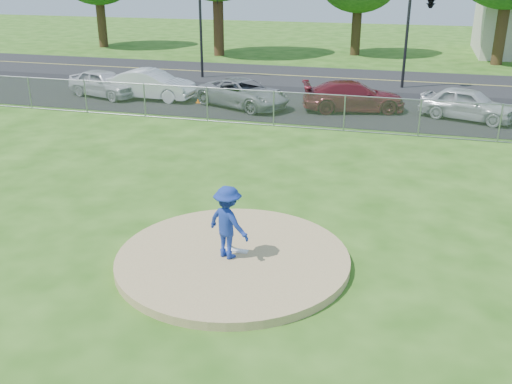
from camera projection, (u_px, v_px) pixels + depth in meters
The scene contains 15 objects.
ground at pixel (311, 143), 22.20m from camera, with size 120.00×120.00×0.00m, color #275713.
pitchers_mound at pixel (233, 259), 13.21m from camera, with size 5.40×5.40×0.20m, color tan.
pitching_rubber at pixel (235, 250), 13.34m from camera, with size 0.60×0.15×0.04m, color white.
chain_link_fence at pixel (320, 112), 23.71m from camera, with size 40.00×0.06×1.50m, color gray.
parking_lot at pixel (335, 106), 28.01m from camera, with size 50.00×8.00×0.01m, color black.
street at pixel (353, 79), 34.72m from camera, with size 60.00×7.00×0.01m, color black.
traffic_signal_left at pixel (204, 21), 33.87m from camera, with size 1.28×0.20×5.60m.
traffic_signal_center at pixel (429, 2), 30.24m from camera, with size 1.42×2.48×5.60m.
pitcher at pixel (228, 222), 12.80m from camera, with size 1.11×0.64×1.71m, color navy.
traffic_cone at pixel (200, 96), 28.48m from camera, with size 0.34×0.34×0.67m, color orange.
parked_car_silver at pixel (104, 83), 29.68m from camera, with size 1.66×4.13×1.41m, color silver.
parked_car_white at pixel (151, 85), 29.11m from camera, with size 1.57×4.51×1.49m, color silver.
parked_car_gray at pixel (243, 93), 27.55m from camera, with size 2.20×4.78×1.33m, color gray.
parked_car_darkred at pixel (354, 96), 26.76m from camera, with size 1.94×4.78×1.39m, color maroon.
parked_car_pearl at pixel (468, 104), 25.26m from camera, with size 1.66×4.13×1.41m, color silver.
Camera 1 is at (3.65, -11.12, 6.43)m, focal length 40.00 mm.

